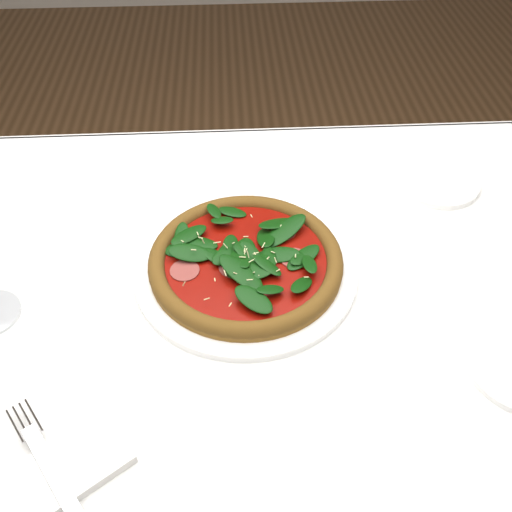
{
  "coord_description": "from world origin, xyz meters",
  "views": [
    {
      "loc": [
        0.05,
        -0.54,
        1.34
      ],
      "look_at": [
        0.08,
        0.04,
        0.77
      ],
      "focal_mm": 40.0,
      "sensor_mm": 36.0,
      "label": 1
    }
  ],
  "objects": [
    {
      "name": "saucer_far",
      "position": [
        0.4,
        0.21,
        0.76
      ],
      "size": [
        0.14,
        0.14,
        0.01
      ],
      "color": "white",
      "rests_on": "dining_table"
    },
    {
      "name": "napkin",
      "position": [
        -0.14,
        -0.26,
        0.76
      ],
      "size": [
        0.17,
        0.15,
        0.01
      ],
      "primitive_type": "cube",
      "rotation": [
        0.0,
        0.0,
        0.61
      ],
      "color": "silver",
      "rests_on": "dining_table"
    },
    {
      "name": "dining_table",
      "position": [
        0.0,
        0.0,
        0.65
      ],
      "size": [
        1.21,
        0.81,
        0.75
      ],
      "color": "silver",
      "rests_on": "ground"
    },
    {
      "name": "ground",
      "position": [
        0.0,
        0.0,
        0.0
      ],
      "size": [
        6.0,
        6.0,
        0.0
      ],
      "primitive_type": "plane",
      "color": "brown",
      "rests_on": "ground"
    },
    {
      "name": "fork",
      "position": [
        -0.16,
        -0.24,
        0.76
      ],
      "size": [
        0.11,
        0.15,
        0.0
      ],
      "rotation": [
        0.0,
        0.0,
        0.61
      ],
      "color": "silver",
      "rests_on": "napkin"
    },
    {
      "name": "plate",
      "position": [
        0.07,
        0.03,
        0.76
      ],
      "size": [
        0.32,
        0.32,
        0.01
      ],
      "color": "white",
      "rests_on": "dining_table"
    },
    {
      "name": "pizza",
      "position": [
        0.07,
        0.03,
        0.78
      ],
      "size": [
        0.35,
        0.35,
        0.04
      ],
      "rotation": [
        0.0,
        0.0,
        -0.32
      ],
      "color": "olive",
      "rests_on": "plate"
    }
  ]
}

